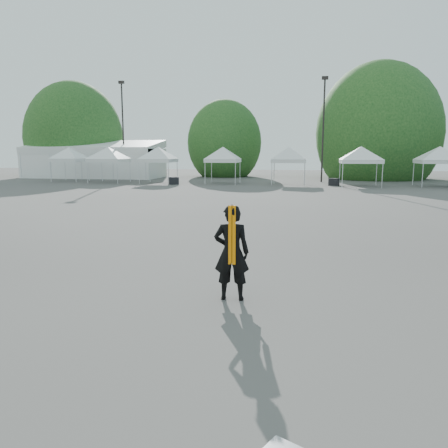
# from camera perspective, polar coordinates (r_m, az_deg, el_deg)

# --- Properties ---
(ground) EXTENTS (120.00, 120.00, 0.00)m
(ground) POSITION_cam_1_polar(r_m,az_deg,el_deg) (11.60, 2.37, -4.96)
(ground) COLOR #474442
(ground) RESTS_ON ground
(marquee) EXTENTS (15.00, 6.25, 4.23)m
(marquee) POSITION_cam_1_polar(r_m,az_deg,el_deg) (51.83, -16.56, 8.02)
(marquee) COLOR white
(marquee) RESTS_ON ground
(light_pole_west) EXTENTS (0.60, 0.25, 10.30)m
(light_pole_west) POSITION_cam_1_polar(r_m,az_deg,el_deg) (49.29, -13.07, 12.54)
(light_pole_west) COLOR black
(light_pole_west) RESTS_ON ground
(light_pole_east) EXTENTS (0.60, 0.25, 9.80)m
(light_pole_east) POSITION_cam_1_polar(r_m,az_deg,el_deg) (43.22, 12.85, 12.68)
(light_pole_east) COLOR black
(light_pole_east) RESTS_ON ground
(tree_far_w) EXTENTS (4.80, 4.80, 7.30)m
(tree_far_w) POSITION_cam_1_polar(r_m,az_deg,el_deg) (56.38, -18.95, 10.60)
(tree_far_w) COLOR #382314
(tree_far_w) RESTS_ON ground
(tree_mid_w) EXTENTS (4.16, 4.16, 6.33)m
(tree_mid_w) POSITION_cam_1_polar(r_m,az_deg,el_deg) (52.03, 0.07, 10.57)
(tree_mid_w) COLOR #382314
(tree_mid_w) RESTS_ON ground
(tree_mid_e) EXTENTS (5.12, 5.12, 7.79)m
(tree_mid_e) POSITION_cam_1_polar(r_m,az_deg,el_deg) (50.70, 19.46, 11.10)
(tree_mid_e) COLOR #382314
(tree_mid_e) RESTS_ON ground
(tent_a) EXTENTS (4.00, 4.00, 3.88)m
(tent_a) POSITION_cam_1_polar(r_m,az_deg,el_deg) (46.01, -19.59, 9.10)
(tent_a) COLOR silver
(tent_a) RESTS_ON ground
(tent_b) EXTENTS (4.44, 4.44, 3.88)m
(tent_b) POSITION_cam_1_polar(r_m,az_deg,el_deg) (42.88, -14.87, 9.34)
(tent_b) COLOR silver
(tent_b) RESTS_ON ground
(tent_c) EXTENTS (4.17, 4.17, 3.88)m
(tent_c) POSITION_cam_1_polar(r_m,az_deg,el_deg) (41.17, -8.60, 9.56)
(tent_c) COLOR silver
(tent_c) RESTS_ON ground
(tent_d) EXTENTS (4.14, 4.14, 3.88)m
(tent_d) POSITION_cam_1_polar(r_m,az_deg,el_deg) (39.96, -0.14, 9.67)
(tent_d) COLOR silver
(tent_d) RESTS_ON ground
(tent_e) EXTENTS (4.20, 4.20, 3.88)m
(tent_e) POSITION_cam_1_polar(r_m,az_deg,el_deg) (39.15, 8.52, 9.57)
(tent_e) COLOR silver
(tent_e) RESTS_ON ground
(tent_f) EXTENTS (4.65, 4.65, 3.88)m
(tent_f) POSITION_cam_1_polar(r_m,az_deg,el_deg) (38.55, 17.49, 9.25)
(tent_f) COLOR silver
(tent_f) RESTS_ON ground
(tent_g) EXTENTS (4.72, 4.72, 3.88)m
(tent_g) POSITION_cam_1_polar(r_m,az_deg,el_deg) (40.44, 26.36, 8.70)
(tent_g) COLOR silver
(tent_g) RESTS_ON ground
(man) EXTENTS (0.73, 0.52, 1.89)m
(man) POSITION_cam_1_polar(r_m,az_deg,el_deg) (8.49, 1.00, -3.73)
(man) COLOR black
(man) RESTS_ON ground
(crate_west) EXTENTS (1.02, 0.92, 0.65)m
(crate_west) POSITION_cam_1_polar(r_m,az_deg,el_deg) (39.48, -6.56, 5.64)
(crate_west) COLOR black
(crate_west) RESTS_ON ground
(crate_mid) EXTENTS (0.96, 0.84, 0.63)m
(crate_mid) POSITION_cam_1_polar(r_m,az_deg,el_deg) (38.86, 14.16, 5.35)
(crate_mid) COLOR black
(crate_mid) RESTS_ON ground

